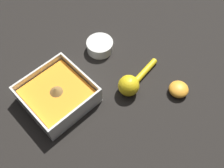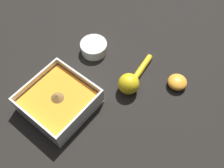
% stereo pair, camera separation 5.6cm
% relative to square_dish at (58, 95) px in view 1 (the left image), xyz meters
% --- Properties ---
extents(ground_plane, '(4.00, 4.00, 0.00)m').
position_rel_square_dish_xyz_m(ground_plane, '(0.03, -0.03, -0.03)').
color(ground_plane, black).
extents(square_dish, '(0.19, 0.19, 0.07)m').
position_rel_square_dish_xyz_m(square_dish, '(0.00, 0.00, 0.00)').
color(square_dish, silver).
rests_on(square_dish, ground_plane).
extents(spice_bowl, '(0.09, 0.09, 0.04)m').
position_rel_square_dish_xyz_m(spice_bowl, '(0.06, -0.23, -0.01)').
color(spice_bowl, silver).
rests_on(spice_bowl, ground_plane).
extents(lemon_squeezer, '(0.07, 0.18, 0.07)m').
position_rel_square_dish_xyz_m(lemon_squeezer, '(-0.13, -0.19, 0.00)').
color(lemon_squeezer, yellow).
rests_on(lemon_squeezer, ground_plane).
extents(lemon_half, '(0.06, 0.06, 0.03)m').
position_rel_square_dish_xyz_m(lemon_half, '(-0.24, -0.29, -0.01)').
color(lemon_half, orange).
rests_on(lemon_half, ground_plane).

